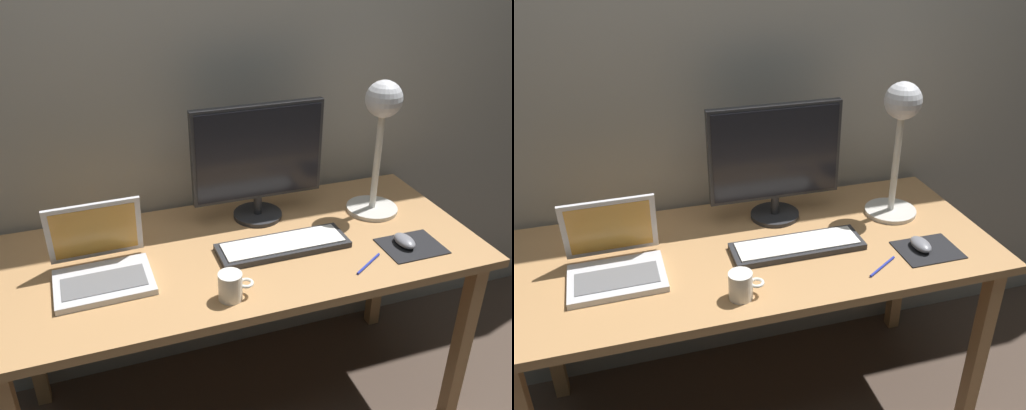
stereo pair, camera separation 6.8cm
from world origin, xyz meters
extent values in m
plane|color=#47382D|center=(0.00, 0.00, 0.00)|extent=(4.80, 4.80, 0.00)
cube|color=#9E998E|center=(0.00, 0.40, 1.30)|extent=(4.80, 0.06, 2.60)
cube|color=tan|center=(0.00, 0.00, 0.72)|extent=(1.60, 0.70, 0.03)
cube|color=tan|center=(0.74, -0.29, 0.35)|extent=(0.05, 0.05, 0.71)
cube|color=tan|center=(-0.74, 0.29, 0.35)|extent=(0.05, 0.05, 0.71)
cube|color=tan|center=(0.74, 0.29, 0.35)|extent=(0.05, 0.05, 0.71)
cylinder|color=#28282B|center=(0.13, 0.19, 0.75)|extent=(0.18, 0.18, 0.01)
cylinder|color=#28282B|center=(0.13, 0.19, 0.79)|extent=(0.03, 0.03, 0.07)
cube|color=#28282B|center=(0.13, 0.19, 0.99)|extent=(0.47, 0.03, 0.34)
cube|color=black|center=(0.13, 0.17, 0.99)|extent=(0.45, 0.00, 0.32)
cube|color=#28282B|center=(0.13, -0.05, 0.75)|extent=(0.44, 0.14, 0.02)
cube|color=silver|center=(0.13, -0.05, 0.76)|extent=(0.41, 0.11, 0.01)
cube|color=silver|center=(-0.45, -0.06, 0.75)|extent=(0.29, 0.21, 0.02)
cube|color=slate|center=(-0.45, -0.08, 0.76)|extent=(0.25, 0.12, 0.00)
cube|color=silver|center=(-0.45, 0.06, 0.86)|extent=(0.29, 0.06, 0.20)
cube|color=gold|center=(-0.45, 0.06, 0.86)|extent=(0.25, 0.05, 0.17)
cylinder|color=beige|center=(0.55, 0.09, 0.75)|extent=(0.19, 0.19, 0.01)
cylinder|color=silver|center=(0.55, 0.09, 0.95)|extent=(0.02, 0.02, 0.39)
sphere|color=silver|center=(0.55, 0.09, 1.17)|extent=(0.13, 0.13, 0.13)
sphere|color=#FFEAB2|center=(0.55, 0.08, 1.14)|extent=(0.04, 0.04, 0.04)
cube|color=black|center=(0.54, -0.18, 0.74)|extent=(0.20, 0.16, 0.00)
ellipsoid|color=slate|center=(0.52, -0.17, 0.76)|extent=(0.06, 0.10, 0.03)
cylinder|color=white|center=(-0.11, -0.25, 0.78)|extent=(0.07, 0.07, 0.08)
torus|color=white|center=(-0.06, -0.25, 0.78)|extent=(0.05, 0.05, 0.01)
cylinder|color=#2633A5|center=(0.35, -0.23, 0.74)|extent=(0.12, 0.08, 0.01)
camera|label=1|loc=(-0.45, -1.46, 1.71)|focal=38.14mm
camera|label=2|loc=(-0.39, -1.48, 1.71)|focal=38.14mm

